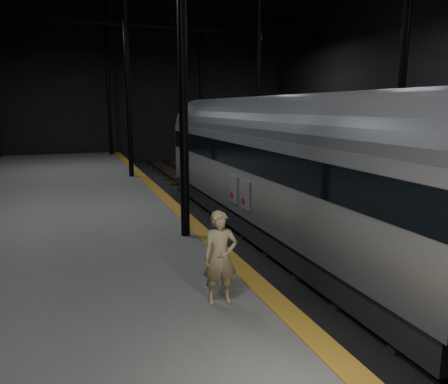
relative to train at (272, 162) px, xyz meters
name	(u,v)px	position (x,y,z in m)	size (l,w,h in m)	color
ground	(250,223)	(0.00, 1.94, -2.83)	(44.00, 44.00, 0.00)	black
platform_left	(58,228)	(-7.50, 1.94, -2.33)	(9.00, 43.80, 1.00)	#525250
platform_right	(397,199)	(7.50, 1.94, -2.33)	(9.00, 43.80, 1.00)	#525250
tactile_strip	(174,206)	(-3.25, 1.94, -1.82)	(0.50, 43.80, 0.01)	#9C6C1C
track	(250,222)	(0.00, 1.94, -2.76)	(2.40, 43.00, 0.24)	#3F3328
train	(272,162)	(0.00, 0.00, 0.00)	(2.84, 18.97, 5.07)	#A3A6AB
woman	(220,258)	(-4.30, -6.75, -0.91)	(0.67, 0.44, 1.84)	tan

